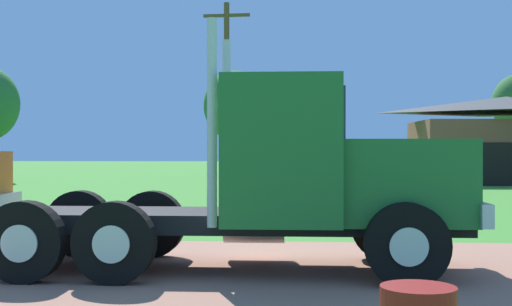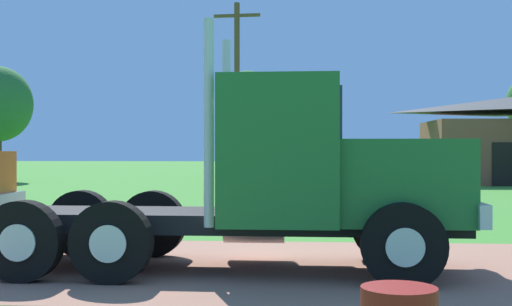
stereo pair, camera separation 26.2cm
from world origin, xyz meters
name	(u,v)px [view 1 (the left image)]	position (x,y,z in m)	size (l,w,h in m)	color
ground_plane	(295,267)	(0.00, 0.00, 0.00)	(200.00, 200.00, 0.00)	#40842D
dirt_track	(295,267)	(0.00, 0.00, 0.00)	(120.00, 5.79, 0.01)	#A26D57
truck_foreground_white	(291,181)	(-0.06, -0.33, 1.35)	(7.32, 2.79, 3.62)	black
shed_building	(507,141)	(11.74, 27.60, 2.29)	(10.28, 6.55, 4.76)	brown
utility_pole_near	(227,90)	(-3.09, 21.43, 4.62)	(2.20, 0.33, 8.74)	brown
tree_mid	(235,106)	(-3.87, 36.02, 4.84)	(4.34, 4.34, 7.25)	#513823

